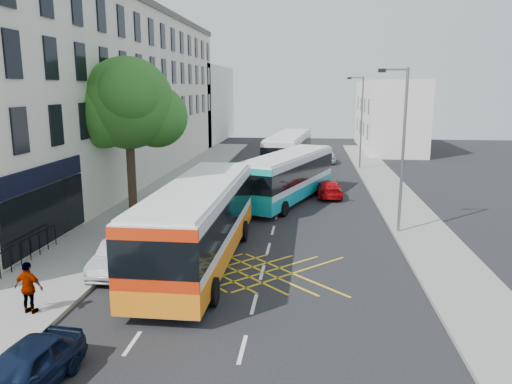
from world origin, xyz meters
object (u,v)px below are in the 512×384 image
(bus_mid, at_px, (287,176))
(lamp_far, at_px, (360,118))
(street_tree, at_px, (127,104))
(parked_car_silver, at_px, (122,254))
(parked_car_blue, at_px, (24,370))
(bus_near, at_px, (199,222))
(bus_far, at_px, (288,152))
(distant_car_grey, at_px, (279,147))
(distant_car_silver, at_px, (328,157))
(lamp_near, at_px, (401,142))
(pedestrian_far, at_px, (29,288))
(red_hatchback, at_px, (329,188))

(bus_mid, bearing_deg, lamp_far, 85.48)
(street_tree, bearing_deg, lamp_far, 49.19)
(parked_car_silver, bearing_deg, parked_car_blue, -85.21)
(bus_near, bearing_deg, lamp_far, 71.26)
(bus_far, bearing_deg, parked_car_blue, -92.45)
(distant_car_grey, xyz_separation_m, distant_car_silver, (5.20, -7.40, 0.01))
(lamp_near, bearing_deg, bus_mid, 130.49)
(bus_near, bearing_deg, pedestrian_far, -127.51)
(parked_car_silver, relative_size, red_hatchback, 1.05)
(street_tree, height_order, bus_mid, street_tree)
(red_hatchback, height_order, distant_car_silver, distant_car_silver)
(lamp_far, bearing_deg, distant_car_silver, 122.59)
(lamp_near, xyz_separation_m, parked_car_blue, (-11.10, -14.60, -4.00))
(distant_car_silver, distance_m, pedestrian_far, 36.28)
(distant_car_silver, bearing_deg, bus_near, 78.79)
(parked_car_silver, bearing_deg, street_tree, 107.25)
(parked_car_blue, relative_size, parked_car_silver, 0.88)
(street_tree, distance_m, bus_mid, 10.77)
(bus_mid, xyz_separation_m, distant_car_grey, (-1.97, 24.61, -1.02))
(lamp_near, xyz_separation_m, lamp_far, (0.00, 20.00, 0.00))
(lamp_near, height_order, pedestrian_far, lamp_near)
(bus_mid, distance_m, distant_car_grey, 24.71)
(parked_car_silver, bearing_deg, distant_car_silver, 72.98)
(parked_car_silver, distance_m, red_hatchback, 17.19)
(pedestrian_far, bearing_deg, red_hatchback, -110.61)
(lamp_far, xyz_separation_m, pedestrian_far, (-13.20, -30.71, -3.62))
(distant_car_silver, xyz_separation_m, pedestrian_far, (-10.65, -34.68, 0.38))
(lamp_near, height_order, bus_near, lamp_near)
(distant_car_grey, bearing_deg, street_tree, -108.01)
(street_tree, relative_size, bus_mid, 0.78)
(lamp_near, bearing_deg, bus_far, 108.42)
(parked_car_silver, distance_m, distant_car_silver, 31.72)
(bus_far, height_order, parked_car_blue, bus_far)
(lamp_far, bearing_deg, bus_near, -109.40)
(street_tree, relative_size, pedestrian_far, 5.18)
(bus_mid, bearing_deg, parked_car_silver, -95.59)
(distant_car_grey, bearing_deg, distant_car_silver, -59.14)
(street_tree, relative_size, bus_near, 0.73)
(bus_far, bearing_deg, distant_car_silver, 61.63)
(parked_car_blue, bearing_deg, parked_car_silver, 101.40)
(bus_mid, bearing_deg, lamp_near, -30.46)
(lamp_far, height_order, parked_car_silver, lamp_far)
(bus_near, bearing_deg, red_hatchback, 67.62)
(red_hatchback, height_order, distant_car_grey, distant_car_grey)
(lamp_near, xyz_separation_m, red_hatchback, (-3.07, 8.44, -4.04))
(street_tree, xyz_separation_m, pedestrian_far, (1.51, -13.67, -5.29))
(street_tree, xyz_separation_m, distant_car_grey, (6.96, 28.41, -5.68))
(lamp_far, height_order, bus_mid, lamp_far)
(lamp_near, relative_size, bus_mid, 0.71)
(bus_far, bearing_deg, distant_car_grey, 102.82)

